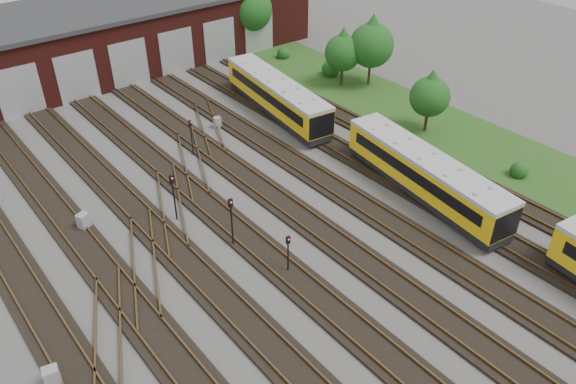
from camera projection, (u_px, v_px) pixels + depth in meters
ground at (367, 300)px, 30.13m from camera, size 120.00×120.00×0.00m
track_network at (357, 294)px, 30.36m from camera, size 30.40×70.00×0.33m
maintenance_shed at (71, 44)px, 54.03m from camera, size 51.00×12.50×6.35m
grass_verge at (441, 128)px, 46.43m from camera, size 8.00×55.00×0.05m
metro_train at (425, 174)px, 37.29m from camera, size 4.29×45.82×2.81m
signal_mast_0 at (231, 217)px, 32.70m from camera, size 0.29×0.27×3.41m
signal_mast_1 at (191, 133)px, 41.86m from camera, size 0.25×0.24×2.90m
signal_mast_2 at (173, 192)px, 34.89m from camera, size 0.27×0.25×3.34m
signal_mast_3 at (288, 249)px, 31.03m from camera, size 0.25×0.24×2.57m
relay_cabinet_0 at (52, 377)px, 25.32m from camera, size 0.80×0.72×1.14m
relay_cabinet_2 at (84, 222)px, 34.94m from camera, size 0.85×0.79×1.14m
relay_cabinet_3 at (217, 122)px, 46.30m from camera, size 0.60×0.51×0.94m
relay_cabinet_4 at (299, 92)px, 51.36m from camera, size 0.66×0.58×0.96m
tree_0 at (250, 4)px, 59.06m from camera, size 4.66×4.66×7.72m
tree_1 at (343, 48)px, 51.76m from camera, size 3.40×3.40×5.63m
tree_2 at (372, 40)px, 51.42m from camera, size 4.12×4.12×6.82m
tree_3 at (430, 92)px, 44.19m from camera, size 3.22×3.22×5.33m
bush_0 at (520, 168)px, 40.01m from camera, size 1.28×1.28×1.28m
bush_1 at (331, 67)px, 55.30m from camera, size 1.80×1.80×1.80m
bush_2 at (283, 52)px, 59.28m from camera, size 1.35×1.35×1.35m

